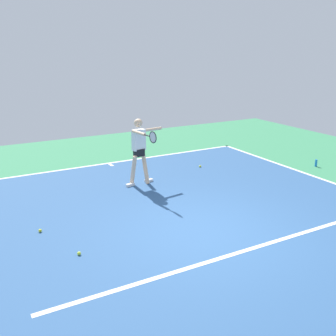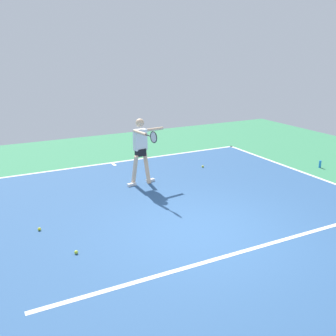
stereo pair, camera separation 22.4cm
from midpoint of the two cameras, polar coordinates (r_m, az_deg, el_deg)
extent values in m
plane|color=#388456|center=(7.96, 4.81, -9.32)|extent=(19.38, 19.38, 0.00)
cube|color=#2D5484|center=(7.96, 4.81, -9.30)|extent=(9.53, 11.20, 0.00)
cube|color=white|center=(12.63, -9.19, 0.70)|extent=(9.53, 0.10, 0.01)
cube|color=white|center=(7.27, 9.13, -12.21)|extent=(7.15, 0.10, 0.01)
cube|color=white|center=(12.45, -8.88, 0.47)|extent=(0.10, 0.30, 0.01)
cylinder|color=beige|center=(10.60, -3.95, -0.01)|extent=(0.15, 0.33, 0.86)
cube|color=white|center=(10.77, -3.44, -1.84)|extent=(0.25, 0.13, 0.07)
cylinder|color=beige|center=(10.41, -5.72, -0.38)|extent=(0.15, 0.33, 0.86)
cube|color=white|center=(10.47, -6.15, -2.47)|extent=(0.25, 0.13, 0.07)
cube|color=black|center=(10.37, -4.89, 2.31)|extent=(0.27, 0.23, 0.20)
cube|color=white|center=(10.29, -4.94, 4.13)|extent=(0.36, 0.23, 0.55)
sphere|color=beige|center=(10.20, -5.00, 6.58)|extent=(0.22, 0.22, 0.22)
cylinder|color=beige|center=(10.48, -2.89, 5.68)|extent=(0.56, 0.16, 0.08)
cylinder|color=beige|center=(9.91, -4.96, 5.15)|extent=(0.16, 0.56, 0.08)
cylinder|color=black|center=(9.60, -3.72, 4.77)|extent=(0.06, 0.22, 0.03)
torus|color=black|center=(9.40, -2.90, 4.52)|extent=(0.07, 0.29, 0.29)
cylinder|color=silver|center=(9.40, -2.90, 4.52)|extent=(0.04, 0.25, 0.25)
sphere|color=#C6E53D|center=(7.31, -13.77, -12.06)|extent=(0.07, 0.07, 0.07)
sphere|color=yellow|center=(12.07, 4.20, 0.26)|extent=(0.07, 0.07, 0.07)
sphere|color=yellow|center=(8.35, -18.96, -8.67)|extent=(0.07, 0.07, 0.07)
cylinder|color=blue|center=(12.92, 20.39, 0.69)|extent=(0.07, 0.07, 0.22)
camera|label=1|loc=(0.11, -90.72, -0.22)|focal=41.63mm
camera|label=2|loc=(0.11, 89.28, 0.22)|focal=41.63mm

